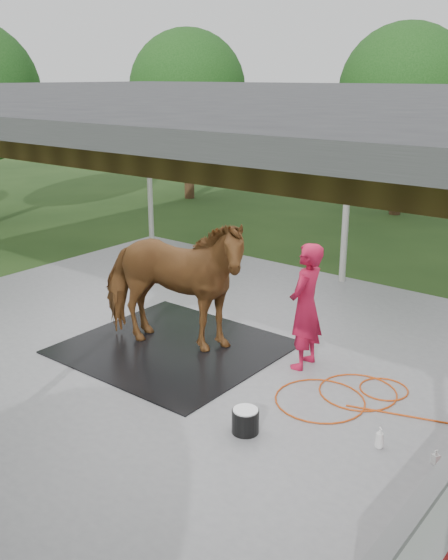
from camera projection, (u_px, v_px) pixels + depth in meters
The scene contains 11 objects.
ground at pixel (200, 357), 9.90m from camera, with size 100.00×100.00×0.00m, color #1E3814.
concrete_slab at pixel (200, 356), 9.89m from camera, with size 12.00×10.00×0.05m, color slate.
pavilion_structure at pixel (197, 97), 8.66m from camera, with size 12.60×10.60×4.05m.
tree_belt at pixel (252, 109), 9.21m from camera, with size 28.00×28.00×5.80m.
rubber_mat at pixel (173, 347), 10.10m from camera, with size 3.18×2.98×0.02m, color black.
horse at pixel (171, 283), 9.76m from camera, with size 1.18×2.59×2.19m, color brown.
handler at pixel (306, 306), 9.20m from camera, with size 0.70×0.46×1.93m, color #A91233.
wash_bucket at pixel (245, 420), 7.69m from camera, with size 0.34×0.34×0.32m.
soap_bottle_a at pixel (380, 438), 7.37m from camera, with size 0.10×0.10×0.27m, color silver.
soap_bottle_b at pixel (436, 457), 7.08m from camera, with size 0.08×0.08×0.18m, color #338CD8.
hose_coil at pixel (345, 395), 8.59m from camera, with size 2.49×1.79×0.02m.
Camera 1 is at (5.88, -6.85, 4.27)m, focal length 40.00 mm.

